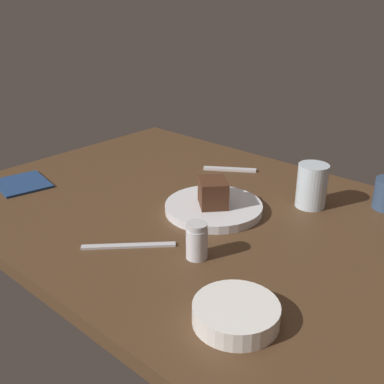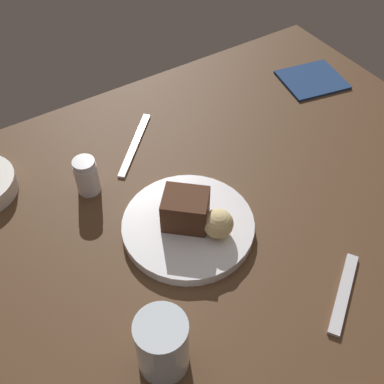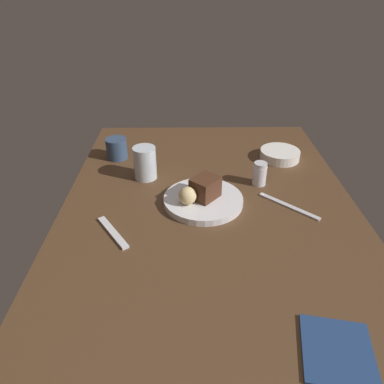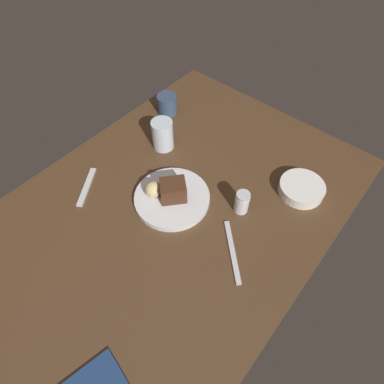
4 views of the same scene
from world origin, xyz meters
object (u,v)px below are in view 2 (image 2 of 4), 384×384
at_px(butter_knife, 134,145).
at_px(bread_roll, 218,224).
at_px(dessert_spoon, 344,293).
at_px(chocolate_cake_slice, 186,209).
at_px(dessert_plate, 188,226).
at_px(salt_shaker, 87,176).
at_px(folded_napkin, 312,80).
at_px(water_glass, 162,345).

bearing_deg(butter_knife, bread_roll, -134.36).
bearing_deg(dessert_spoon, chocolate_cake_slice, 85.51).
xyz_separation_m(dessert_plate, bread_roll, (-0.03, 0.05, 0.03)).
bearing_deg(dessert_plate, chocolate_cake_slice, -73.04).
relative_size(dessert_spoon, butter_knife, 0.79).
xyz_separation_m(chocolate_cake_slice, butter_knife, (-0.02, -0.24, -0.05)).
distance_m(bread_roll, salt_shaker, 0.26).
height_order(chocolate_cake_slice, butter_knife, chocolate_cake_slice).
bearing_deg(dessert_plate, butter_knife, -95.03).
distance_m(dessert_plate, butter_knife, 0.24).
distance_m(bread_roll, folded_napkin, 0.52).
xyz_separation_m(bread_roll, dessert_spoon, (-0.11, 0.19, -0.04)).
bearing_deg(salt_shaker, water_glass, 82.63).
bearing_deg(folded_napkin, water_glass, 32.07).
bearing_deg(dessert_spoon, water_glass, 134.39).
height_order(dessert_plate, folded_napkin, dessert_plate).
xyz_separation_m(chocolate_cake_slice, bread_roll, (-0.03, 0.05, -0.01)).
bearing_deg(water_glass, dessert_plate, -130.35).
height_order(dessert_plate, water_glass, water_glass).
height_order(chocolate_cake_slice, salt_shaker, chocolate_cake_slice).
xyz_separation_m(dessert_plate, chocolate_cake_slice, (0.00, -0.01, 0.04)).
bearing_deg(bread_roll, chocolate_cake_slice, -57.72).
bearing_deg(butter_knife, water_glass, -158.55).
distance_m(chocolate_cake_slice, salt_shaker, 0.20).
bearing_deg(water_glass, chocolate_cake_slice, -129.26).
bearing_deg(bread_roll, dessert_plate, -56.22).
bearing_deg(folded_napkin, salt_shaker, 3.87).
bearing_deg(chocolate_cake_slice, salt_shaker, -58.96).
height_order(bread_roll, dessert_spoon, bread_roll).
relative_size(bread_roll, butter_knife, 0.27).
bearing_deg(salt_shaker, bread_roll, 121.32).
xyz_separation_m(salt_shaker, dessert_spoon, (-0.24, 0.41, -0.03)).
bearing_deg(folded_napkin, dessert_plate, 24.36).
height_order(dessert_spoon, butter_knife, dessert_spoon).
relative_size(salt_shaker, folded_napkin, 0.53).
relative_size(salt_shaker, dessert_spoon, 0.49).
bearing_deg(dessert_plate, salt_shaker, -59.32).
relative_size(bread_roll, water_glass, 0.48).
distance_m(dessert_plate, folded_napkin, 0.53).
relative_size(water_glass, butter_knife, 0.55).
bearing_deg(folded_napkin, dessert_spoon, 52.85).
height_order(salt_shaker, water_glass, water_glass).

